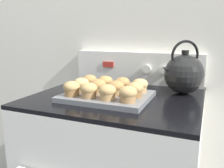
{
  "coord_description": "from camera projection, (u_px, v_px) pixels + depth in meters",
  "views": [
    {
      "loc": [
        0.4,
        -0.67,
        1.21
      ],
      "look_at": [
        -0.01,
        0.3,
        0.98
      ],
      "focal_mm": 38.0,
      "sensor_mm": 36.0,
      "label": 1
    }
  ],
  "objects": [
    {
      "name": "wall_back",
      "position": [
        140.0,
        35.0,
        1.41
      ],
      "size": [
        8.0,
        0.05,
        2.4
      ],
      "color": "silver",
      "rests_on": "ground_plane"
    },
    {
      "name": "control_panel",
      "position": [
        137.0,
        68.0,
        1.4
      ],
      "size": [
        0.76,
        0.07,
        0.18
      ],
      "color": "white",
      "rests_on": "stove_range"
    },
    {
      "name": "muffin_pan",
      "position": [
        107.0,
        96.0,
        1.08
      ],
      "size": [
        0.39,
        0.3,
        0.02
      ],
      "color": "slate",
      "rests_on": "stove_range"
    },
    {
      "name": "muffin_r0_c0",
      "position": [
        72.0,
        88.0,
        1.04
      ],
      "size": [
        0.07,
        0.07,
        0.07
      ],
      "color": "olive",
      "rests_on": "muffin_pan"
    },
    {
      "name": "muffin_r0_c1",
      "position": [
        89.0,
        90.0,
        1.01
      ],
      "size": [
        0.07,
        0.07,
        0.07
      ],
      "color": "#A37A4C",
      "rests_on": "muffin_pan"
    },
    {
      "name": "muffin_r0_c2",
      "position": [
        107.0,
        92.0,
        0.97
      ],
      "size": [
        0.07,
        0.07,
        0.07
      ],
      "color": "tan",
      "rests_on": "muffin_pan"
    },
    {
      "name": "muffin_r0_c3",
      "position": [
        128.0,
        94.0,
        0.94
      ],
      "size": [
        0.07,
        0.07,
        0.07
      ],
      "color": "#A37A4C",
      "rests_on": "muffin_pan"
    },
    {
      "name": "muffin_r1_c0",
      "position": [
        81.0,
        85.0,
        1.11
      ],
      "size": [
        0.07,
        0.07,
        0.07
      ],
      "color": "#A37A4C",
      "rests_on": "muffin_pan"
    },
    {
      "name": "muffin_r1_c1",
      "position": [
        98.0,
        86.0,
        1.08
      ],
      "size": [
        0.07,
        0.07,
        0.07
      ],
      "color": "tan",
      "rests_on": "muffin_pan"
    },
    {
      "name": "muffin_r1_c2",
      "position": [
        116.0,
        88.0,
        1.05
      ],
      "size": [
        0.07,
        0.07,
        0.07
      ],
      "color": "tan",
      "rests_on": "muffin_pan"
    },
    {
      "name": "muffin_r1_c3",
      "position": [
        135.0,
        90.0,
        1.02
      ],
      "size": [
        0.07,
        0.07,
        0.07
      ],
      "color": "olive",
      "rests_on": "muffin_pan"
    },
    {
      "name": "muffin_r2_c0",
      "position": [
        90.0,
        81.0,
        1.2
      ],
      "size": [
        0.07,
        0.07,
        0.07
      ],
      "color": "olive",
      "rests_on": "muffin_pan"
    },
    {
      "name": "muffin_r2_c1",
      "position": [
        105.0,
        82.0,
        1.16
      ],
      "size": [
        0.07,
        0.07,
        0.07
      ],
      "color": "tan",
      "rests_on": "muffin_pan"
    },
    {
      "name": "muffin_r2_c2",
      "position": [
        122.0,
        84.0,
        1.13
      ],
      "size": [
        0.07,
        0.07,
        0.07
      ],
      "color": "#A37A4C",
      "rests_on": "muffin_pan"
    },
    {
      "name": "muffin_r2_c3",
      "position": [
        140.0,
        86.0,
        1.1
      ],
      "size": [
        0.07,
        0.07,
        0.07
      ],
      "color": "tan",
      "rests_on": "muffin_pan"
    },
    {
      "name": "tea_kettle",
      "position": [
        184.0,
        73.0,
        1.15
      ],
      "size": [
        0.21,
        0.19,
        0.26
      ],
      "color": "black",
      "rests_on": "stove_range"
    }
  ]
}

